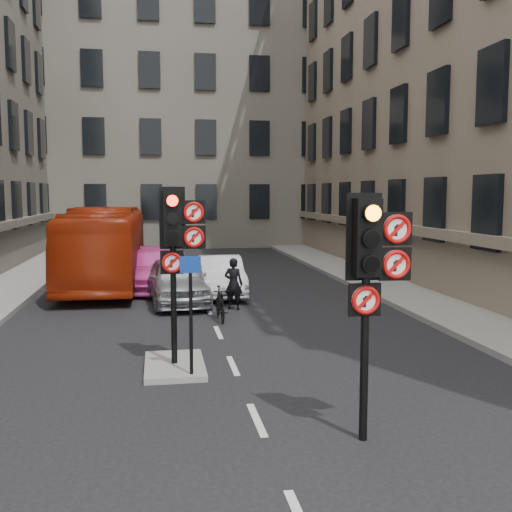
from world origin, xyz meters
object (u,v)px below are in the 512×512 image
object	(u,v)px
signal_far	(177,237)
car_pink	(152,269)
bus_red	(106,246)
motorcycle	(220,304)
car_silver	(177,280)
info_sign	(191,298)
signal_near	(372,263)
motorcyclist	(234,284)
car_white	(221,276)

from	to	relation	value
signal_far	car_pink	xyz separation A→B (m)	(-0.61, 10.45, -1.98)
bus_red	motorcycle	bearing A→B (deg)	-62.80
car_silver	motorcycle	world-z (taller)	car_silver
signal_far	motorcycle	xyz separation A→B (m)	(1.32, 4.49, -2.23)
bus_red	info_sign	world-z (taller)	bus_red
car_silver	car_pink	bearing A→B (deg)	98.90
motorcycle	car_pink	bearing A→B (deg)	106.41
motorcycle	signal_near	bearing A→B (deg)	-82.98
car_silver	motorcyclist	distance (m)	2.13
signal_near	signal_far	size ratio (longest dim) A/B	1.00
bus_red	signal_near	bearing A→B (deg)	-71.95
signal_near	car_pink	size ratio (longest dim) A/B	0.72
signal_far	motorcycle	size ratio (longest dim) A/B	2.26
bus_red	info_sign	size ratio (longest dim) A/B	4.77
car_silver	motorcyclist	xyz separation A→B (m)	(1.69, -1.29, 0.05)
car_silver	motorcycle	size ratio (longest dim) A/B	2.79
car_silver	car_white	bearing A→B (deg)	34.75
car_white	info_sign	bearing A→B (deg)	-99.07
car_pink	bus_red	bearing A→B (deg)	146.71
bus_red	motorcycle	xyz separation A→B (m)	(3.70, -7.40, -1.03)
signal_near	car_white	distance (m)	12.79
car_white	motorcyclist	xyz separation A→B (m)	(0.11, -2.63, 0.12)
motorcycle	signal_far	bearing A→B (deg)	-107.92
signal_far	motorcyclist	bearing A→B (deg)	72.48
car_silver	motorcyclist	size ratio (longest dim) A/B	2.76
signal_far	motorcycle	bearing A→B (deg)	73.63
car_silver	info_sign	xyz separation A→B (m)	(0.01, -8.09, 0.84)
motorcycle	info_sign	xyz separation A→B (m)	(-1.11, -5.30, 1.11)
car_pink	motorcyclist	size ratio (longest dim) A/B	3.11
signal_far	car_silver	xyz separation A→B (m)	(0.20, 7.28, -1.95)
motorcycle	motorcyclist	world-z (taller)	motorcyclist
signal_near	car_pink	distance (m)	14.92
signal_near	car_silver	bearing A→B (deg)	102.01
motorcyclist	info_sign	bearing A→B (deg)	101.05
motorcycle	motorcyclist	distance (m)	1.63
signal_far	car_pink	bearing A→B (deg)	93.36
car_silver	car_pink	world-z (taller)	car_silver
signal_near	info_sign	distance (m)	4.10
motorcyclist	car_silver	bearing A→B (deg)	-12.54
car_white	car_pink	distance (m)	3.01
motorcyclist	car_pink	bearing A→B (deg)	-35.80
motorcycle	car_white	bearing A→B (deg)	82.12
signal_far	car_silver	bearing A→B (deg)	88.42
signal_far	info_sign	size ratio (longest dim) A/B	1.57
motorcycle	info_sign	bearing A→B (deg)	-103.33
signal_near	car_pink	world-z (taller)	signal_near
car_white	signal_near	bearing A→B (deg)	-85.92
bus_red	car_pink	bearing A→B (deg)	-38.62
car_silver	info_sign	size ratio (longest dim) A/B	1.94
bus_red	motorcycle	world-z (taller)	bus_red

